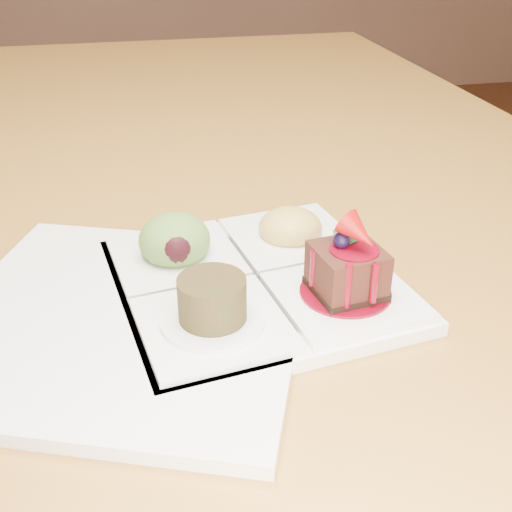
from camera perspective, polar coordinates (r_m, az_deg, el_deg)
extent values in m
cube|color=olive|center=(0.83, -2.89, 5.82)|extent=(1.00, 1.80, 0.04)
cylinder|color=olive|center=(1.77, -21.70, 3.67)|extent=(0.06, 0.06, 0.71)
cylinder|color=olive|center=(1.83, 6.59, 6.47)|extent=(0.06, 0.06, 0.71)
cube|color=white|center=(0.57, 0.00, -2.52)|extent=(0.27, 0.27, 0.01)
cube|color=white|center=(0.55, 7.91, -3.57)|extent=(0.13, 0.13, 0.01)
cube|color=white|center=(0.51, -3.83, -6.13)|extent=(0.13, 0.13, 0.01)
cube|color=white|center=(0.60, -7.14, -0.08)|extent=(0.13, 0.13, 0.01)
cube|color=white|center=(0.64, 3.04, 1.75)|extent=(0.13, 0.13, 0.01)
cylinder|color=#5C0310|center=(0.54, 7.94, -3.19)|extent=(0.08, 0.08, 0.00)
cube|color=black|center=(0.54, 7.96, -2.97)|extent=(0.06, 0.06, 0.01)
cube|color=#35170E|center=(0.53, 8.12, -1.05)|extent=(0.06, 0.06, 0.03)
cylinder|color=#5C0310|center=(0.52, 8.25, 0.67)|extent=(0.04, 0.04, 0.00)
sphere|color=black|center=(0.52, 7.60, 1.40)|extent=(0.01, 0.01, 0.01)
cone|color=#990A09|center=(0.51, 9.16, 2.00)|extent=(0.04, 0.05, 0.03)
cube|color=#104218|center=(0.53, 8.17, 1.72)|extent=(0.01, 0.02, 0.01)
cube|color=#104218|center=(0.53, 7.45, 1.74)|extent=(0.01, 0.02, 0.01)
cylinder|color=#5C0310|center=(0.51, 8.16, -2.68)|extent=(0.01, 0.01, 0.04)
cylinder|color=#5C0310|center=(0.51, 10.47, -2.38)|extent=(0.01, 0.01, 0.03)
cylinder|color=#5C0310|center=(0.53, 5.15, -1.08)|extent=(0.01, 0.01, 0.03)
cylinder|color=white|center=(0.51, -3.85, -5.67)|extent=(0.08, 0.08, 0.00)
cylinder|color=#412312|center=(0.49, -3.92, -3.82)|extent=(0.05, 0.05, 0.03)
cylinder|color=#481D0F|center=(0.49, -3.97, -2.69)|extent=(0.04, 0.04, 0.00)
ellipsoid|color=#568134|center=(0.60, -7.25, 1.41)|extent=(0.07, 0.07, 0.05)
ellipsoid|color=black|center=(0.57, -7.03, 0.56)|extent=(0.03, 0.02, 0.03)
ellipsoid|color=gold|center=(0.63, 3.07, 2.53)|extent=(0.06, 0.06, 0.04)
cube|color=#D24A0F|center=(0.63, 3.90, 3.21)|extent=(0.02, 0.02, 0.01)
cube|color=#467018|center=(0.64, 3.03, 3.47)|extent=(0.02, 0.02, 0.01)
cube|color=#D24A0F|center=(0.63, 2.06, 3.26)|extent=(0.02, 0.02, 0.01)
cube|color=#467018|center=(0.62, 1.89, 2.73)|extent=(0.02, 0.02, 0.02)
cube|color=#D24A0F|center=(0.62, 3.13, 2.38)|extent=(0.02, 0.02, 0.01)
cube|color=#467018|center=(0.63, 3.92, 2.63)|extent=(0.02, 0.02, 0.01)
cube|color=white|center=(0.54, -11.55, -5.46)|extent=(0.37, 0.37, 0.01)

